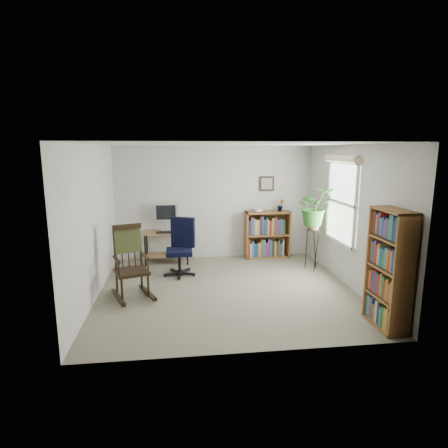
{
  "coord_description": "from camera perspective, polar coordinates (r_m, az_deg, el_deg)",
  "views": [
    {
      "loc": [
        -0.79,
        -5.9,
        2.32
      ],
      "look_at": [
        0.0,
        0.4,
        1.05
      ],
      "focal_mm": 30.0,
      "sensor_mm": 36.0,
      "label": 1
    }
  ],
  "objects": [
    {
      "name": "window",
      "position": [
        6.88,
        17.41,
        3.11
      ],
      "size": [
        0.12,
        1.2,
        1.5
      ],
      "primitive_type": null,
      "color": "white",
      "rests_on": "wall_right"
    },
    {
      "name": "wall_front",
      "position": [
        4.13,
        4.13,
        -4.43
      ],
      "size": [
        4.2,
        0.0,
        2.4
      ],
      "primitive_type": "cube",
      "color": "silver",
      "rests_on": "ground"
    },
    {
      "name": "desk",
      "position": [
        7.86,
        -8.72,
        -3.49
      ],
      "size": [
        0.92,
        0.5,
        0.66
      ],
      "primitive_type": null,
      "color": "olive",
      "rests_on": "floor"
    },
    {
      "name": "spider_plant",
      "position": [
        7.29,
        13.76,
        5.37
      ],
      "size": [
        1.69,
        1.88,
        1.46
      ],
      "primitive_type": "imported",
      "color": "#266122",
      "rests_on": "plant_stand"
    },
    {
      "name": "ceiling",
      "position": [
        5.95,
        0.49,
        12.08
      ],
      "size": [
        4.2,
        4.0,
        0.0
      ],
      "primitive_type": "cube",
      "color": "silver",
      "rests_on": "ground"
    },
    {
      "name": "rocking_chair",
      "position": [
        6.07,
        -13.94,
        -5.61
      ],
      "size": [
        0.9,
        1.16,
        1.18
      ],
      "primitive_type": null,
      "rotation": [
        0.0,
        0.0,
        0.33
      ],
      "color": "black",
      "rests_on": "floor"
    },
    {
      "name": "wall_left",
      "position": [
        6.15,
        -19.32,
        0.17
      ],
      "size": [
        0.0,
        4.0,
        2.4
      ],
      "primitive_type": "cube",
      "color": "silver",
      "rests_on": "ground"
    },
    {
      "name": "framed_picture",
      "position": [
        8.13,
        6.54,
        6.12
      ],
      "size": [
        0.32,
        0.04,
        0.32
      ],
      "primitive_type": null,
      "color": "black",
      "rests_on": "wall_back"
    },
    {
      "name": "keyboard",
      "position": [
        7.66,
        -8.82,
        -1.24
      ],
      "size": [
        0.4,
        0.15,
        0.02
      ],
      "primitive_type": "cube",
      "color": "black",
      "rests_on": "desk"
    },
    {
      "name": "floor",
      "position": [
        6.39,
        0.45,
        -9.98
      ],
      "size": [
        4.2,
        4.0,
        0.0
      ],
      "primitive_type": "cube",
      "color": "gray",
      "rests_on": "ground"
    },
    {
      "name": "wall_back",
      "position": [
        8.02,
        -1.42,
        3.28
      ],
      "size": [
        4.2,
        0.0,
        2.4
      ],
      "primitive_type": "cube",
      "color": "silver",
      "rests_on": "ground"
    },
    {
      "name": "monitor",
      "position": [
        7.87,
        -8.83,
        1.07
      ],
      "size": [
        0.46,
        0.16,
        0.56
      ],
      "primitive_type": null,
      "color": "silver",
      "rests_on": "desk"
    },
    {
      "name": "low_bookshelf",
      "position": [
        8.16,
        6.62,
        -1.62
      ],
      "size": [
        0.96,
        0.32,
        1.01
      ],
      "primitive_type": null,
      "color": "brown",
      "rests_on": "floor"
    },
    {
      "name": "wall_right",
      "position": [
        6.66,
        18.68,
        1.03
      ],
      "size": [
        0.0,
        4.0,
        2.4
      ],
      "primitive_type": "cube",
      "color": "silver",
      "rests_on": "ground"
    },
    {
      "name": "potted_plant_small",
      "position": [
        8.13,
        8.61,
        2.3
      ],
      "size": [
        0.13,
        0.24,
        0.11
      ],
      "primitive_type": "imported",
      "color": "#266122",
      "rests_on": "low_bookshelf"
    },
    {
      "name": "plant_stand",
      "position": [
        7.49,
        13.35,
        -3.29
      ],
      "size": [
        0.33,
        0.33,
        0.94
      ],
      "primitive_type": null,
      "rotation": [
        0.0,
        0.0,
        0.33
      ],
      "color": "black",
      "rests_on": "floor"
    },
    {
      "name": "tall_bookshelf",
      "position": [
        5.34,
        23.88,
        -6.35
      ],
      "size": [
        0.3,
        0.69,
        1.58
      ],
      "primitive_type": null,
      "color": "brown",
      "rests_on": "floor"
    },
    {
      "name": "office_chair",
      "position": [
        6.97,
        -6.86,
        -3.53
      ],
      "size": [
        0.77,
        0.77,
        1.09
      ],
      "primitive_type": null,
      "rotation": [
        0.0,
        0.0,
        -0.37
      ],
      "color": "black",
      "rests_on": "floor"
    }
  ]
}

